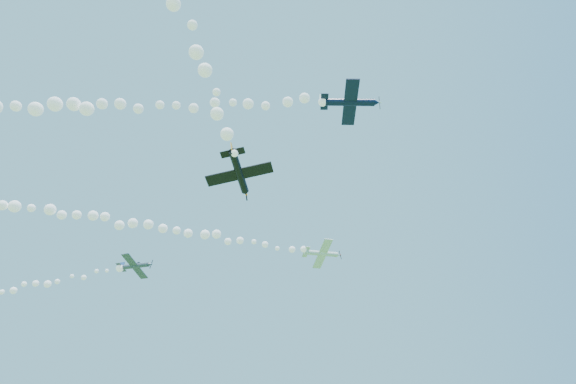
# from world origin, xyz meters

# --- Properties ---
(plane_white) EXTENTS (7.04, 7.45, 2.09)m
(plane_white) POSITION_xyz_m (5.45, 15.70, 50.05)
(plane_white) COLOR white
(smoke_trail_white) EXTENTS (71.43, 30.72, 3.02)m
(smoke_trail_white) POSITION_xyz_m (-32.15, 0.35, 49.72)
(smoke_trail_white) COLOR white
(plane_navy) EXTENTS (7.84, 8.25, 2.68)m
(plane_navy) POSITION_xyz_m (11.06, -15.60, 51.19)
(plane_navy) COLOR #0B1333
(smoke_trail_navy) EXTENTS (82.33, 10.69, 3.06)m
(smoke_trail_navy) POSITION_xyz_m (-32.44, -19.88, 51.00)
(smoke_trail_navy) COLOR white
(plane_grey) EXTENTS (6.38, 6.78, 2.33)m
(plane_grey) POSITION_xyz_m (-24.97, 9.15, 45.55)
(plane_grey) COLOR #3E495B
(plane_black) EXTENTS (7.38, 7.07, 2.60)m
(plane_black) POSITION_xyz_m (-2.04, -17.11, 38.68)
(plane_black) COLOR black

